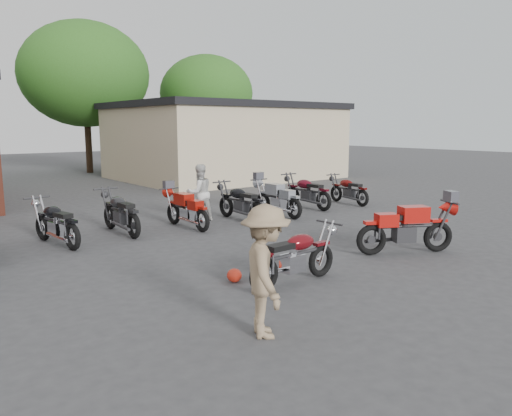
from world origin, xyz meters
TOP-DOWN VIEW (x-y plane):
  - ground at (0.00, 0.00)m, footprint 90.00×90.00m
  - stucco_building at (8.50, 15.00)m, footprint 10.00×8.00m
  - tree_2 at (4.00, 22.00)m, footprint 7.04×7.04m
  - tree_3 at (12.00, 22.00)m, footprint 6.08×6.08m
  - vintage_motorcycle at (-0.63, -0.19)m, footprint 1.89×0.68m
  - sportbike at (2.62, -0.14)m, footprint 2.17×1.58m
  - helmet at (-1.39, 0.54)m, footprint 0.29×0.29m
  - person_light at (1.14, 5.68)m, footprint 0.84×0.68m
  - person_tan at (-2.37, -1.50)m, footprint 1.10×1.28m
  - row_bike_2 at (-2.95, 5.23)m, footprint 0.94×2.02m
  - row_bike_3 at (-1.30, 5.50)m, footprint 0.69×2.03m
  - row_bike_4 at (0.34, 5.06)m, footprint 0.69×1.90m
  - row_bike_5 at (2.09, 5.04)m, footprint 0.69×2.00m
  - row_bike_6 at (3.39, 4.93)m, footprint 0.68×1.99m
  - row_bike_7 at (5.06, 5.39)m, footprint 0.72×2.05m
  - row_bike_8 at (6.79, 5.13)m, footprint 0.83×1.89m

SIDE VIEW (x-z plane):
  - ground at x=0.00m, z-range 0.00..0.00m
  - helmet at x=-1.39m, z-range 0.00..0.24m
  - row_bike_8 at x=6.79m, z-range 0.00..1.06m
  - vintage_motorcycle at x=-0.63m, z-range 0.00..1.08m
  - row_bike_4 at x=0.34m, z-range 0.00..1.09m
  - row_bike_2 at x=-2.95m, z-range 0.00..1.13m
  - row_bike_6 at x=3.39m, z-range 0.00..1.15m
  - row_bike_5 at x=2.09m, z-range 0.00..1.15m
  - row_bike_3 at x=-1.30m, z-range 0.00..1.17m
  - row_bike_7 at x=5.06m, z-range 0.00..1.18m
  - sportbike at x=2.62m, z-range 0.00..1.21m
  - person_light at x=1.14m, z-range 0.00..1.61m
  - person_tan at x=-2.37m, z-range 0.00..1.71m
  - stucco_building at x=8.50m, z-range 0.00..3.50m
  - tree_3 at x=12.00m, z-range 0.00..7.60m
  - tree_2 at x=4.00m, z-range 0.00..8.80m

